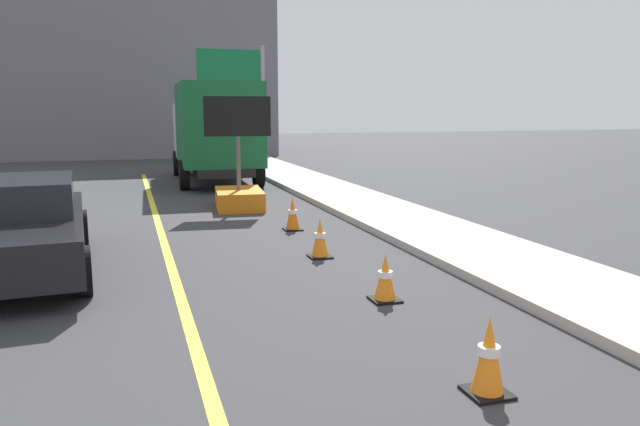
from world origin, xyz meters
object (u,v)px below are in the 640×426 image
at_px(arrow_board_trailer, 239,189).
at_px(traffic_cone_far_lane, 320,238).
at_px(highway_guide_sign, 244,84).
at_px(traffic_cone_mid_lane, 385,278).
at_px(traffic_cone_curbside, 293,214).
at_px(traffic_cone_near_sign, 489,356).
at_px(pickup_car, 14,226).
at_px(box_truck, 214,129).

height_order(arrow_board_trailer, traffic_cone_far_lane, arrow_board_trailer).
relative_size(highway_guide_sign, traffic_cone_mid_lane, 8.29).
bearing_deg(traffic_cone_far_lane, highway_guide_sign, 83.46).
distance_m(traffic_cone_far_lane, traffic_cone_curbside, 2.35).
relative_size(traffic_cone_near_sign, traffic_cone_far_lane, 1.07).
xyz_separation_m(arrow_board_trailer, traffic_cone_near_sign, (0.24, -10.47, -0.14)).
height_order(highway_guide_sign, traffic_cone_mid_lane, highway_guide_sign).
height_order(arrow_board_trailer, pickup_car, arrow_board_trailer).
height_order(traffic_cone_mid_lane, traffic_cone_far_lane, traffic_cone_far_lane).
bearing_deg(traffic_cone_mid_lane, pickup_car, 148.05).
bearing_deg(traffic_cone_near_sign, traffic_cone_mid_lane, 85.48).
bearing_deg(traffic_cone_mid_lane, traffic_cone_curbside, 89.01).
xyz_separation_m(pickup_car, traffic_cone_curbside, (4.74, 1.86, -0.38)).
height_order(box_truck, pickup_car, box_truck).
bearing_deg(traffic_cone_mid_lane, box_truck, 90.92).
bearing_deg(traffic_cone_curbside, highway_guide_sign, 83.07).
xyz_separation_m(traffic_cone_near_sign, traffic_cone_mid_lane, (0.21, 2.62, -0.04)).
relative_size(highway_guide_sign, traffic_cone_curbside, 7.67).
bearing_deg(pickup_car, box_truck, 67.25).
distance_m(highway_guide_sign, traffic_cone_curbside, 14.19).
relative_size(pickup_car, traffic_cone_near_sign, 6.91).
relative_size(traffic_cone_mid_lane, traffic_cone_curbside, 0.93).
bearing_deg(traffic_cone_curbside, box_truck, 91.97).
relative_size(box_truck, highway_guide_sign, 1.34).
bearing_deg(box_truck, traffic_cone_mid_lane, -89.08).
relative_size(arrow_board_trailer, box_truck, 0.40).
bearing_deg(pickup_car, arrow_board_trailer, 49.52).
bearing_deg(box_truck, pickup_car, -112.75).
relative_size(arrow_board_trailer, traffic_cone_far_lane, 4.18).
bearing_deg(arrow_board_trailer, highway_guide_sign, 78.36).
xyz_separation_m(arrow_board_trailer, pickup_car, (-4.21, -4.94, 0.22)).
distance_m(highway_guide_sign, traffic_cone_near_sign, 21.45).
bearing_deg(pickup_car, traffic_cone_far_lane, -6.04).
bearing_deg(traffic_cone_near_sign, traffic_cone_far_lane, 88.68).
bearing_deg(traffic_cone_far_lane, traffic_cone_near_sign, -91.32).
distance_m(traffic_cone_near_sign, traffic_cone_mid_lane, 2.63).
height_order(traffic_cone_mid_lane, traffic_cone_curbside, traffic_cone_curbside).
bearing_deg(traffic_cone_mid_lane, arrow_board_trailer, 93.24).
bearing_deg(traffic_cone_far_lane, traffic_cone_mid_lane, -87.84).
xyz_separation_m(highway_guide_sign, traffic_cone_near_sign, (-1.96, -21.14, -3.08)).
xyz_separation_m(pickup_car, traffic_cone_mid_lane, (4.66, -2.91, -0.40)).
bearing_deg(pickup_car, traffic_cone_curbside, 21.44).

